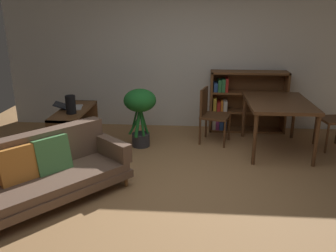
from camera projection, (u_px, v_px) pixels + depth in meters
The scene contains 10 objects.
ground_plane at pixel (182, 193), 4.31m from camera, with size 8.16×8.16×0.00m, color #A87A4C.
back_wall_panel at pixel (189, 55), 6.44m from camera, with size 6.80×0.10×2.70m, color silver.
fabric_couch at pixel (38, 173), 4.03m from camera, with size 1.92×2.03×0.77m.
media_console at pixel (75, 128), 5.79m from camera, with size 0.45×1.23×0.60m.
open_laptop at pixel (70, 107), 5.77m from camera, with size 0.49×0.39×0.09m.
desk_speaker at pixel (71, 105), 5.43m from camera, with size 0.15×0.15×0.29m.
potted_floor_plant at pixel (140, 107), 5.61m from camera, with size 0.52×0.52×0.95m.
dining_table at pixel (278, 106), 5.43m from camera, with size 0.95×1.30×0.80m.
dining_chair_near at pixel (211, 112), 5.85m from camera, with size 0.55×0.54×0.92m.
bookshelf at pixel (242, 101), 6.44m from camera, with size 1.36×0.35×1.10m.
Camera 1 is at (0.11, -3.84, 2.13)m, focal length 37.64 mm.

